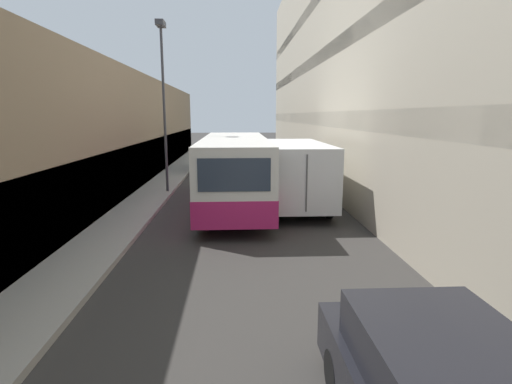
{
  "coord_description": "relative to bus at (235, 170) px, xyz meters",
  "views": [
    {
      "loc": [
        -0.34,
        1.72,
        3.68
      ],
      "look_at": [
        0.2,
        12.55,
        1.6
      ],
      "focal_mm": 28.0,
      "sensor_mm": 36.0,
      "label": 1
    }
  ],
  "objects": [
    {
      "name": "box_truck",
      "position": [
        2.34,
        0.44,
        -0.04
      ],
      "size": [
        2.4,
        8.18,
        2.62
      ],
      "color": "silver",
      "rests_on": "ground_plane"
    },
    {
      "name": "panel_van",
      "position": [
        -1.53,
        10.93,
        -0.44
      ],
      "size": [
        1.96,
        4.7,
        1.9
      ],
      "color": "silver",
      "rests_on": "ground_plane"
    },
    {
      "name": "building_left_shopfront",
      "position": [
        -5.84,
        -2.92,
        1.16
      ],
      "size": [
        2.4,
        60.0,
        5.86
      ],
      "color": "#847056",
      "rests_on": "ground_plane"
    },
    {
      "name": "building_right_apartment",
      "position": [
        5.52,
        -2.92,
        5.49
      ],
      "size": [
        2.4,
        60.0,
        14.04
      ],
      "color": "#A89E89",
      "rests_on": "ground_plane"
    },
    {
      "name": "street_lamp",
      "position": [
        -3.22,
        2.67,
        3.85
      ],
      "size": [
        0.36,
        0.8,
        7.64
      ],
      "color": "#38383D",
      "rests_on": "sidewalk_left"
    },
    {
      "name": "bus",
      "position": [
        0.0,
        0.0,
        0.0
      ],
      "size": [
        2.56,
        10.09,
        2.8
      ],
      "color": "silver",
      "rests_on": "ground_plane"
    },
    {
      "name": "ground_plane",
      "position": [
        0.39,
        -2.92,
        -1.5
      ],
      "size": [
        150.0,
        150.0,
        0.0
      ],
      "primitive_type": "plane",
      "color": "#33302D"
    },
    {
      "name": "sidewalk_left",
      "position": [
        -3.85,
        -2.92,
        -1.43
      ],
      "size": [
        1.77,
        60.0,
        0.15
      ],
      "color": "#9E998E",
      "rests_on": "ground_plane"
    }
  ]
}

